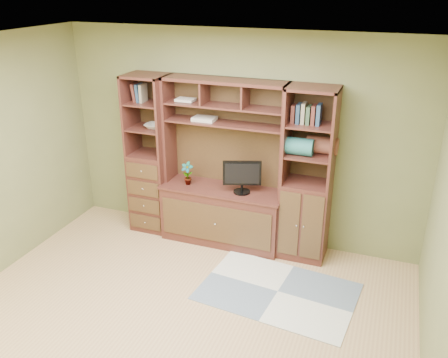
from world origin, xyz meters
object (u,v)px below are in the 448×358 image
at_px(left_tower, 150,155).
at_px(right_tower, 307,176).
at_px(center_hutch, 222,166).
at_px(monitor, 242,171).

distance_m(left_tower, right_tower, 2.02).
xyz_separation_m(center_hutch, left_tower, (-1.00, 0.04, 0.00)).
relative_size(left_tower, right_tower, 1.00).
distance_m(right_tower, monitor, 0.76).
bearing_deg(right_tower, left_tower, 180.00).
height_order(left_tower, right_tower, same).
bearing_deg(monitor, center_hutch, 153.14).
distance_m(center_hutch, right_tower, 1.03).
relative_size(center_hutch, right_tower, 1.00).
bearing_deg(monitor, left_tower, 157.29).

